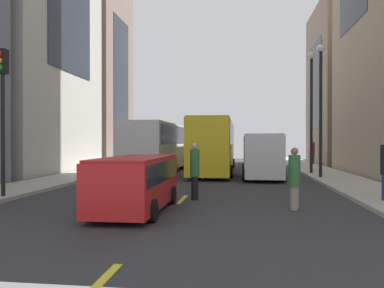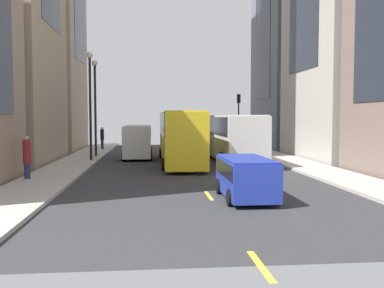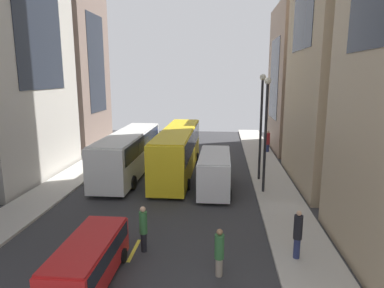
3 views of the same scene
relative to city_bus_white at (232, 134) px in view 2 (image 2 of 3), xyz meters
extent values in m
plane|color=#333335|center=(3.47, 0.81, -2.01)|extent=(42.01, 42.01, 0.00)
cube|color=#B2ADA3|center=(-4.12, 0.81, -1.93)|extent=(2.84, 44.00, 0.15)
cube|color=#B2ADA3|center=(11.05, 0.81, -1.93)|extent=(2.84, 44.00, 0.15)
cube|color=yellow|center=(3.47, -20.19, -2.00)|extent=(0.16, 2.00, 0.01)
cube|color=yellow|center=(3.47, -11.79, -2.00)|extent=(0.16, 2.00, 0.01)
cube|color=yellow|center=(3.47, -3.39, -2.00)|extent=(0.16, 2.00, 0.01)
cube|color=yellow|center=(3.47, 5.01, -2.00)|extent=(0.16, 2.00, 0.01)
cube|color=yellow|center=(3.47, 13.41, -2.00)|extent=(0.16, 2.00, 0.01)
cube|color=yellow|center=(3.47, 21.81, -2.00)|extent=(0.16, 2.00, 0.01)
cube|color=slate|center=(-9.95, -13.54, 9.48)|extent=(8.43, 10.59, 22.98)
cube|color=#1E232D|center=(-9.95, -13.54, 9.48)|extent=(8.52, 5.82, 12.64)
cube|color=silver|center=(0.00, 0.00, -0.23)|extent=(2.55, 11.80, 3.00)
cube|color=black|center=(0.00, 0.00, 0.62)|extent=(2.60, 10.86, 1.20)
cube|color=beige|center=(0.00, 0.00, 1.31)|extent=(2.45, 11.33, 0.08)
cylinder|color=black|center=(-1.17, 3.66, -1.51)|extent=(0.46, 1.00, 1.00)
cylinder|color=black|center=(1.17, 3.66, -1.51)|extent=(0.46, 1.00, 1.00)
cylinder|color=black|center=(-1.17, -3.66, -1.51)|extent=(0.46, 1.00, 1.00)
cylinder|color=black|center=(1.17, -3.66, -1.51)|extent=(0.46, 1.00, 1.00)
cube|color=yellow|center=(3.82, 0.76, -0.15)|extent=(2.45, 12.91, 3.30)
cube|color=black|center=(3.82, 0.76, 0.71)|extent=(2.50, 11.88, 1.48)
cube|color=gold|center=(3.82, 0.76, 1.54)|extent=(2.35, 12.39, 0.08)
cylinder|color=black|center=(2.69, 4.76, -1.63)|extent=(0.44, 0.76, 0.76)
cylinder|color=black|center=(4.95, 4.76, -1.63)|extent=(0.44, 0.76, 0.76)
cylinder|color=black|center=(2.69, -3.24, -1.63)|extent=(0.44, 0.76, 0.76)
cylinder|color=black|center=(4.95, -3.24, -1.63)|extent=(0.44, 0.76, 0.76)
cube|color=white|center=(6.86, -3.31, -0.66)|extent=(2.05, 5.94, 2.30)
cube|color=black|center=(6.86, -3.31, 0.09)|extent=(2.09, 5.46, 0.69)
cube|color=silver|center=(6.86, -3.31, 0.53)|extent=(1.97, 5.70, 0.08)
cylinder|color=black|center=(5.92, -1.47, -1.65)|extent=(0.37, 0.72, 0.72)
cylinder|color=black|center=(7.81, -1.47, -1.65)|extent=(0.37, 0.72, 0.72)
cylinder|color=black|center=(5.92, -5.15, -1.65)|extent=(0.37, 0.72, 0.72)
cylinder|color=black|center=(7.81, -5.15, -1.65)|extent=(0.37, 0.72, 0.72)
cube|color=#2338AD|center=(2.12, 14.23, -1.15)|extent=(1.73, 4.10, 1.37)
cube|color=black|center=(2.12, 14.23, -0.80)|extent=(1.76, 3.77, 0.58)
cube|color=navy|center=(2.12, 14.23, -0.43)|extent=(1.66, 3.93, 0.08)
cylinder|color=black|center=(1.33, 15.50, -1.70)|extent=(0.31, 0.62, 0.62)
cylinder|color=black|center=(2.92, 15.50, -1.70)|extent=(0.31, 0.62, 0.62)
cylinder|color=black|center=(1.33, 12.96, -1.70)|extent=(0.31, 0.62, 0.62)
cylinder|color=black|center=(2.92, 12.96, -1.70)|extent=(0.31, 0.62, 0.62)
cube|color=red|center=(2.40, -14.27, -1.12)|extent=(1.75, 4.74, 1.44)
cube|color=black|center=(2.40, -14.27, -0.75)|extent=(1.78, 4.36, 0.60)
cube|color=#A91A1A|center=(2.40, -14.27, -0.36)|extent=(1.68, 4.55, 0.08)
cylinder|color=black|center=(1.60, -12.80, -1.70)|extent=(0.31, 0.62, 0.62)
cylinder|color=black|center=(3.21, -12.80, -1.70)|extent=(0.31, 0.62, 0.62)
cylinder|color=black|center=(1.60, -15.74, -1.70)|extent=(0.31, 0.62, 0.62)
cylinder|color=black|center=(3.21, -15.74, -1.70)|extent=(0.31, 0.62, 0.62)
cylinder|color=black|center=(3.93, -11.81, -1.57)|extent=(0.27, 0.27, 0.87)
cylinder|color=#336B38|center=(3.93, -11.81, -0.64)|extent=(0.35, 0.35, 1.01)
sphere|color=tan|center=(3.93, -11.81, -0.01)|extent=(0.25, 0.25, 0.25)
cylinder|color=navy|center=(10.57, -12.02, -1.42)|extent=(0.27, 0.27, 0.88)
cylinder|color=black|center=(10.57, -12.02, -0.47)|extent=(0.37, 0.37, 1.03)
sphere|color=tan|center=(10.57, -12.02, 0.15)|extent=(0.21, 0.21, 0.21)
cylinder|color=gray|center=(7.31, -13.40, -1.63)|extent=(0.28, 0.28, 0.75)
cylinder|color=#336B38|center=(7.31, -13.40, -0.76)|extent=(0.37, 0.37, 0.99)
sphere|color=#8C6647|center=(7.31, -13.40, -0.15)|extent=(0.24, 0.24, 0.24)
cylinder|color=navy|center=(11.98, 8.62, -1.47)|extent=(0.29, 0.29, 0.77)
cylinder|color=maroon|center=(11.98, 8.62, -0.51)|extent=(0.39, 0.39, 1.15)
sphere|color=tan|center=(11.98, 8.62, 0.17)|extent=(0.22, 0.22, 0.22)
cylinder|color=black|center=(-3.09, -12.76, 0.40)|extent=(0.14, 0.14, 4.52)
cube|color=black|center=(-3.09, -12.76, 3.11)|extent=(0.32, 0.32, 0.90)
sphere|color=red|center=(-3.09, -12.94, 3.37)|extent=(0.20, 0.20, 0.20)
sphere|color=orange|center=(-3.09, -12.94, 3.11)|extent=(0.20, 0.20, 0.20)
sphere|color=green|center=(-3.09, -12.94, 2.86)|extent=(0.20, 0.20, 0.20)
cylinder|color=black|center=(10.13, -3.64, 1.69)|extent=(0.18, 0.18, 7.11)
sphere|color=silver|center=(10.13, -3.64, 5.43)|extent=(0.44, 0.44, 0.44)
cylinder|color=black|center=(10.13, -0.84, 1.80)|extent=(0.18, 0.18, 7.32)
sphere|color=silver|center=(10.13, -0.84, 5.65)|extent=(0.44, 0.44, 0.44)
camera|label=1|loc=(5.60, -25.55, 0.18)|focal=34.97mm
camera|label=2|loc=(5.80, 30.76, 1.19)|focal=40.48mm
camera|label=3|loc=(7.34, -25.42, 5.72)|focal=31.47mm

